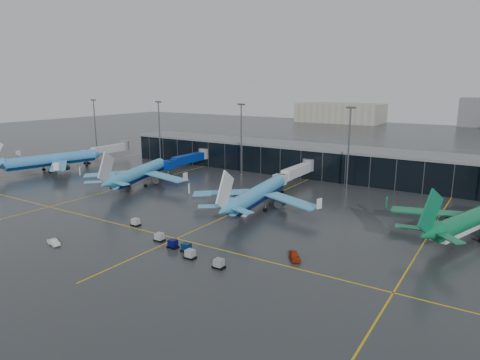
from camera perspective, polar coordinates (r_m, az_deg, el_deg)
The scene contains 13 objects.
ground at distance 110.07m, azimuth -7.29°, elevation -4.47°, with size 600.00×600.00×0.00m, color #282B2D.
terminal_pier at distance 159.98m, azimuth 7.03°, elevation 2.92°, with size 142.00×17.00×10.70m.
jet_bridges at distance 163.04m, azimuth -7.12°, elevation 2.79°, with size 94.00×27.50×7.20m.
flood_masts at distance 145.90m, azimuth 6.83°, elevation 5.32°, with size 203.00×0.50×25.50m.
taxi_lines at distance 112.56m, azimuth 0.11°, elevation -3.97°, with size 220.00×120.00×0.02m.
airliner_klm_west at distance 175.61m, azimuth -23.86°, elevation 3.30°, with size 39.71×45.22×13.90m, color #4592E2, non-canonical shape.
airliner_arkefly at distance 141.96m, azimuth -13.30°, elevation 1.92°, with size 37.76×43.00×13.22m, color #41A2D6, non-canonical shape.
airliner_klm_near at distance 112.09m, azimuth 2.45°, elevation -0.61°, with size 37.28×42.46×13.05m, color #43A2DE, non-canonical shape.
airliner_aer_lingus at distance 104.20m, azimuth 28.79°, elevation -3.29°, with size 36.65×41.74×12.83m, color #0D6E40, non-canonical shape.
baggage_carts at distance 88.08m, azimuth -8.65°, elevation -8.43°, with size 32.19×10.22×1.70m.
mobile_airstair at distance 107.98m, azimuth 0.55°, elevation -4.28°, with size 2.91×3.64×3.45m.
service_van_red at distance 82.15m, azimuth 7.29°, elevation -9.99°, with size 1.77×4.39×1.50m, color #A0280C.
service_van_white at distance 96.27m, azimuth -23.57°, elevation -7.61°, with size 1.32×3.78×1.25m, color silver.
Camera 1 is at (68.05, -80.28, 32.25)m, focal length 32.00 mm.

